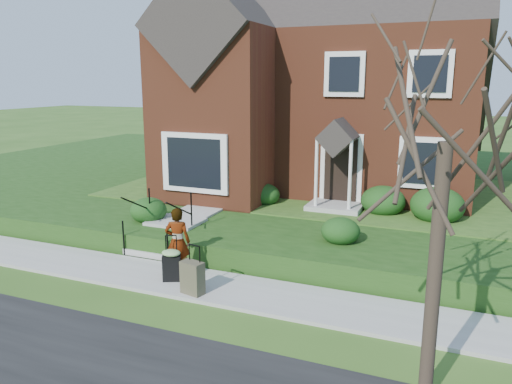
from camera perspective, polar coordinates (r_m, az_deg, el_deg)
The scene contains 11 objects.
ground at distance 11.04m, azimuth -4.12°, elevation -11.08°, with size 120.00×120.00×0.00m, color #2D5119.
sidewalk at distance 11.02m, azimuth -4.13°, elevation -10.89°, with size 60.00×1.60×0.08m, color #9E9B93.
terrace at distance 20.34m, azimuth 20.43°, elevation 0.16°, with size 44.00×20.00×0.60m, color #1A3D10.
walkway at distance 16.15m, azimuth -4.15°, elevation -0.97°, with size 1.20×6.00×0.06m, color #9E9B93.
main_house at distance 19.23m, azimuth 8.41°, elevation 15.04°, with size 10.40×10.20×9.40m.
front_steps at distance 13.55m, azimuth -10.15°, elevation -4.53°, with size 1.40×2.02×1.50m.
foundation_shrubs at distance 14.71m, azimuth 7.24°, elevation -0.77°, with size 9.61×4.47×1.04m.
woman at distance 11.46m, azimuth -8.95°, elevation -5.62°, with size 0.58×0.38×1.58m, color #999999.
suitcase_black at distance 11.28m, azimuth -9.64°, elevation -8.04°, with size 0.54×0.50×1.04m.
suitcase_olive at distance 10.59m, azimuth -7.27°, elevation -9.68°, with size 0.53×0.37×1.05m.
tree_verge at distance 6.82m, azimuth 21.11°, elevation 8.22°, with size 4.02×4.02×5.74m.
Camera 1 is at (4.58, -9.00, 4.45)m, focal length 35.00 mm.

